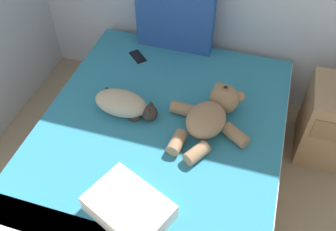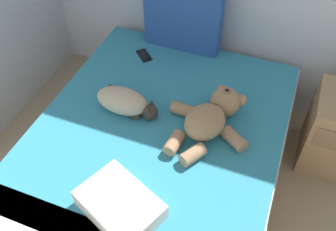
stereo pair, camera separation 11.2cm
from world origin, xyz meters
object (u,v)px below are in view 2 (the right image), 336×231
at_px(cat, 125,102).
at_px(patterned_cushion, 183,17).
at_px(cell_phone, 144,55).
at_px(bed, 157,156).
at_px(teddy_bear, 211,117).
at_px(throw_pillow, 120,205).

bearing_deg(cat, patterned_cushion, 82.14).
bearing_deg(cell_phone, patterned_cushion, 44.82).
distance_m(bed, patterned_cushion, 1.01).
xyz_separation_m(bed, patterned_cushion, (-0.14, 0.86, 0.50)).
xyz_separation_m(bed, teddy_bear, (0.29, 0.15, 0.33)).
relative_size(bed, patterned_cushion, 3.42).
bearing_deg(throw_pillow, cat, 113.46).
bearing_deg(bed, throw_pillow, -86.63).
bearing_deg(patterned_cushion, teddy_bear, -58.82).
height_order(bed, cat, cat).
height_order(cat, teddy_bear, teddy_bear).
relative_size(patterned_cushion, cat, 1.33).
xyz_separation_m(patterned_cushion, cat, (-0.11, -0.77, -0.18)).
bearing_deg(bed, cat, 159.01).
distance_m(cat, cell_phone, 0.57).
relative_size(cat, throw_pillow, 1.04).
distance_m(bed, cat, 0.42).
relative_size(bed, teddy_bear, 3.07).
distance_m(cell_phone, throw_pillow, 1.26).
bearing_deg(cat, throw_pillow, -66.54).
bearing_deg(bed, patterned_cushion, 99.39).
relative_size(cat, teddy_bear, 0.67).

